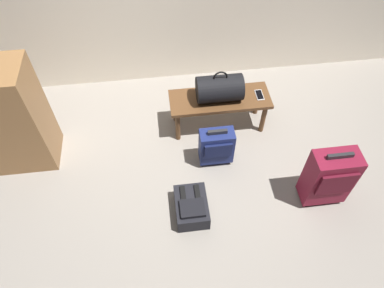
% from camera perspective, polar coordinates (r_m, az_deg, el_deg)
% --- Properties ---
extents(ground_plane, '(6.60, 6.60, 0.00)m').
position_cam_1_polar(ground_plane, '(3.40, -0.98, -6.48)').
color(ground_plane, gray).
extents(bench, '(1.00, 0.36, 0.40)m').
position_cam_1_polar(bench, '(3.61, 4.43, 6.62)').
color(bench, brown).
rests_on(bench, ground).
extents(duffel_bag_black, '(0.44, 0.26, 0.34)m').
position_cam_1_polar(duffel_bag_black, '(3.47, 4.41, 8.85)').
color(duffel_bag_black, black).
rests_on(duffel_bag_black, bench).
extents(cell_phone, '(0.07, 0.14, 0.01)m').
position_cam_1_polar(cell_phone, '(3.64, 10.70, 7.71)').
color(cell_phone, silver).
rests_on(cell_phone, bench).
extents(suitcase_upright_burgundy, '(0.39, 0.24, 0.66)m').
position_cam_1_polar(suitcase_upright_burgundy, '(3.26, 21.03, -4.96)').
color(suitcase_upright_burgundy, maroon).
rests_on(suitcase_upright_burgundy, ground).
extents(suitcase_small_navy, '(0.32, 0.19, 0.46)m').
position_cam_1_polar(suitcase_small_navy, '(3.37, 3.92, -0.34)').
color(suitcase_small_navy, navy).
rests_on(suitcase_small_navy, ground).
extents(backpack_dark, '(0.28, 0.38, 0.21)m').
position_cam_1_polar(backpack_dark, '(3.18, -0.08, -10.01)').
color(backpack_dark, black).
rests_on(backpack_dark, ground).
extents(side_cabinet, '(0.56, 0.44, 1.10)m').
position_cam_1_polar(side_cabinet, '(3.56, -26.88, 3.72)').
color(side_cabinet, olive).
rests_on(side_cabinet, ground).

